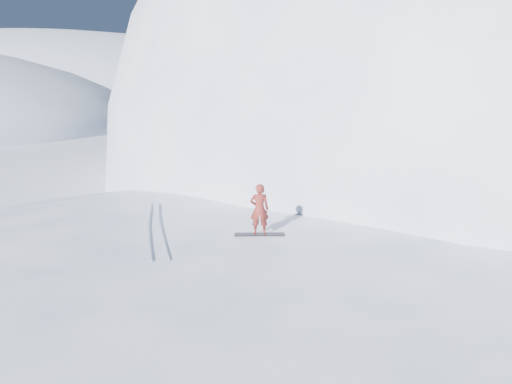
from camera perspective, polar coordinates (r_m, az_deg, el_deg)
The scene contains 9 objects.
ground at distance 12.35m, azimuth -3.40°, elevation -20.87°, with size 400.00×400.00×0.00m, color white.
near_ridge at distance 14.96m, azimuth -0.00°, elevation -14.10°, with size 36.00×28.00×4.80m, color white.
summit_peak at distance 43.06m, azimuth 25.50°, elevation 3.30°, with size 60.00×56.00×56.00m, color white.
peak_shoulder at distance 32.62m, azimuth 12.74°, elevation 1.25°, with size 28.00×24.00×18.00m, color white.
far_ridge_c at distance 126.68m, azimuth -24.53°, elevation 9.69°, with size 140.00×90.00×36.00m, color white.
wind_bumps at distance 14.13m, azimuth -6.16°, elevation -16.01°, with size 16.00×14.40×1.00m.
snowboard at distance 14.01m, azimuth 0.42°, elevation -5.31°, with size 1.54×0.29×0.03m, color black.
snowboarder at distance 13.77m, azimuth 0.43°, elevation -2.16°, with size 0.58×0.38×1.58m, color maroon.
board_tracks at distance 15.22m, azimuth -12.70°, elevation -4.05°, with size 1.41×5.94×0.04m.
Camera 1 is at (-0.36, -10.11, 7.08)m, focal length 32.00 mm.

